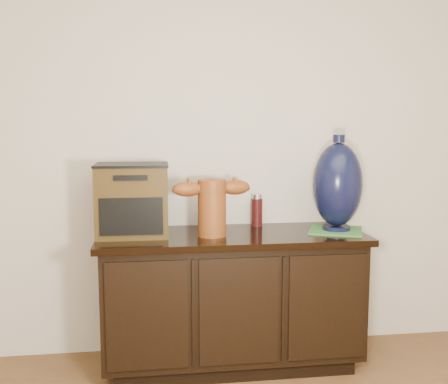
{
  "coord_description": "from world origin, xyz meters",
  "views": [
    {
      "loc": [
        -0.43,
        -0.57,
        1.35
      ],
      "look_at": [
        -0.05,
        2.18,
        0.99
      ],
      "focal_mm": 42.0,
      "sensor_mm": 36.0,
      "label": 1
    }
  ],
  "objects": [
    {
      "name": "spray_can",
      "position": [
        0.18,
        2.42,
        0.85
      ],
      "size": [
        0.07,
        0.07,
        0.19
      ],
      "color": "#4F0D10",
      "rests_on": "sideboard"
    },
    {
      "name": "terracotta_vessel",
      "position": [
        -0.11,
        2.18,
        0.93
      ],
      "size": [
        0.43,
        0.18,
        0.3
      ],
      "rotation": [
        0.0,
        0.0,
        0.14
      ],
      "color": "brown",
      "rests_on": "sideboard"
    },
    {
      "name": "tv_radio",
      "position": [
        -0.54,
        2.26,
        0.95
      ],
      "size": [
        0.39,
        0.32,
        0.39
      ],
      "rotation": [
        0.0,
        0.0,
        -0.01
      ],
      "color": "#3C2A0F",
      "rests_on": "sideboard"
    },
    {
      "name": "lamp_base",
      "position": [
        0.59,
        2.21,
        1.02
      ],
      "size": [
        0.36,
        0.36,
        0.53
      ],
      "rotation": [
        0.0,
        0.0,
        -0.38
      ],
      "color": "black",
      "rests_on": "green_mat"
    },
    {
      "name": "sideboard",
      "position": [
        0.0,
        2.23,
        0.39
      ],
      "size": [
        1.46,
        0.56,
        0.75
      ],
      "color": "black",
      "rests_on": "ground"
    },
    {
      "name": "green_mat",
      "position": [
        0.59,
        2.21,
        0.76
      ],
      "size": [
        0.37,
        0.37,
        0.01
      ],
      "primitive_type": "cube",
      "rotation": [
        0.0,
        0.0,
        -0.38
      ],
      "color": "#387133",
      "rests_on": "sideboard"
    }
  ]
}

